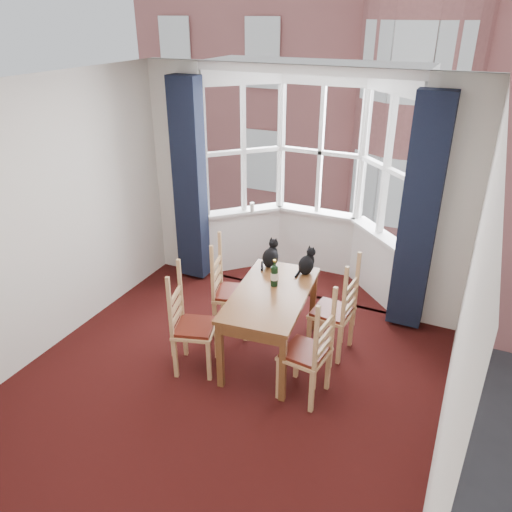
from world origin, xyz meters
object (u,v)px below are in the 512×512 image
Objects in this scene: chair_right_far at (340,315)px; cat_right at (307,263)px; candle_tall at (252,207)px; dining_table at (271,301)px; chair_right_near at (314,356)px; chair_left_near at (186,328)px; chair_left_far at (225,293)px; cat_left at (271,256)px; wine_bottle at (274,274)px.

chair_right_far is 0.65m from cat_right.
dining_table is at bearing -59.30° from candle_tall.
chair_left_near is at bearing -175.74° from chair_right_near.
chair_left_far is (0.04, 0.76, 0.00)m from chair_left_near.
candle_tall is (-0.33, 2.25, 0.46)m from chair_left_near.
chair_left_far is 1.00× the size of chair_right_far.
chair_right_near is at bearing -35.00° from dining_table.
chair_left_near reaches higher than dining_table.
chair_right_far is 0.99m from cat_left.
chair_right_far is at bearing 28.65° from dining_table.
cat_left is 1.43m from candle_tall.
cat_left reaches higher than chair_right_near.
cat_left reaches higher than cat_right.
cat_left reaches higher than dining_table.
chair_left_far is 1.60m from candle_tall.
candle_tall is (-0.37, 1.49, 0.46)m from chair_left_far.
chair_right_near is 2.98× the size of cat_right.
chair_left_near is 1.00× the size of chair_left_far.
cat_right is (0.42, 0.01, -0.01)m from cat_left.
chair_left_far is at bearing -174.86° from chair_right_far.
candle_tall is at bearing 120.70° from dining_table.
chair_left_far is at bearing 87.34° from chair_left_near.
chair_right_near is at bearing -27.56° from chair_left_far.
cat_left is at bearing -56.46° from candle_tall.
wine_bottle is at bearing -62.03° from cat_left.
wine_bottle is (-0.03, 0.14, 0.23)m from dining_table.
chair_left_far is 0.76m from wine_bottle.
chair_right_far is at bearing -22.79° from cat_right.
chair_right_near is 1.35m from cat_left.
chair_left_far is (-0.66, 0.23, -0.20)m from dining_table.
candle_tall is at bearing 122.22° from wine_bottle.
cat_right reaches higher than chair_left_near.
dining_table is at bearing -66.25° from cat_left.
dining_table is at bearing -79.15° from wine_bottle.
cat_right is 1.05× the size of wine_bottle.
dining_table is 0.89m from chair_left_near.
cat_right is (-0.46, 0.19, 0.41)m from chair_right_far.
dining_table is 11.20× the size of candle_tall.
dining_table is at bearing -19.49° from chair_left_far.
dining_table is at bearing -151.35° from chair_right_far.
chair_right_far is at bearing -39.61° from candle_tall.
chair_left_near is (-0.69, -0.53, -0.20)m from dining_table.
chair_left_near is at bearing -134.62° from wine_bottle.
chair_right_far is at bearing 88.45° from chair_right_near.
wine_bottle reaches higher than chair_left_far.
dining_table is 0.72m from chair_left_far.
chair_right_far is (1.29, 0.12, 0.00)m from chair_left_far.
chair_left_near is at bearing -113.23° from cat_left.
chair_left_far reaches higher than dining_table.
chair_right_near is 0.96m from wine_bottle.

